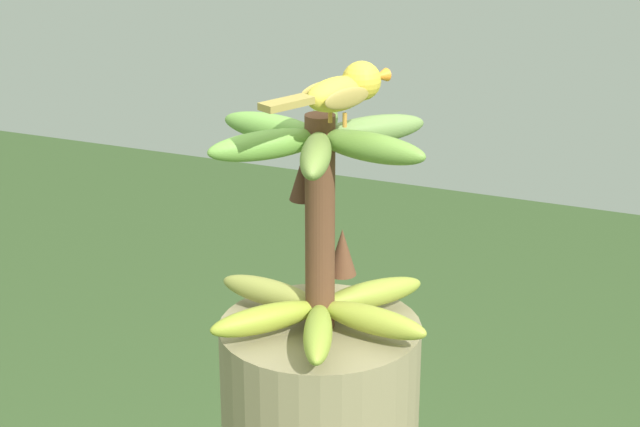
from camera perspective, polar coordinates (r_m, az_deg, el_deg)
name	(u,v)px	position (r m, az deg, el deg)	size (l,w,h in m)	color
banana_bunch	(320,223)	(1.33, 0.01, -0.51)	(0.29, 0.29, 0.27)	brown
perched_bird	(345,89)	(1.24, 1.29, 6.39)	(0.17, 0.09, 0.07)	#C68933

